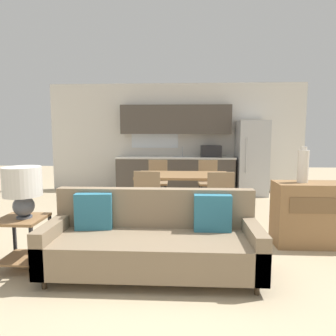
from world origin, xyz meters
TOP-DOWN VIEW (x-y plane):
  - ground_plane at (0.00, 0.00)m, footprint 20.00×20.00m
  - wall_back at (-0.01, 4.63)m, footprint 6.40×0.07m
  - kitchen_counter at (0.02, 4.33)m, footprint 2.86×0.65m
  - refrigerator at (1.82, 4.21)m, footprint 0.69×0.77m
  - dining_table at (0.19, 2.33)m, footprint 1.66×0.93m
  - couch at (-0.12, 0.06)m, footprint 2.21×0.80m
  - side_table at (-1.54, 0.04)m, footprint 0.47×0.47m
  - table_lamp at (-1.51, 0.05)m, footprint 0.40×0.40m
  - credenza at (1.96, 0.93)m, footprint 1.11×0.46m
  - vase at (1.75, 0.95)m, footprint 0.14×0.14m
  - dining_chair_near_right at (0.73, 1.48)m, footprint 0.47×0.47m
  - dining_chair_far_left at (-0.34, 3.16)m, footprint 0.43×0.43m
  - dining_chair_near_left at (-0.34, 1.53)m, footprint 0.44×0.44m
  - dining_chair_far_right at (0.72, 3.16)m, footprint 0.44×0.44m

SIDE VIEW (x-z plane):
  - ground_plane at x=0.00m, z-range 0.00..0.00m
  - couch at x=-0.12m, z-range -0.09..0.77m
  - side_table at x=-1.54m, z-range 0.10..0.67m
  - credenza at x=1.96m, z-range 0.00..0.84m
  - dining_chair_near_right at x=0.73m, z-range 0.05..0.96m
  - dining_chair_far_left at x=-0.34m, z-range 0.05..0.96m
  - dining_chair_near_left at x=-0.34m, z-range 0.05..0.96m
  - dining_chair_far_right at x=0.72m, z-range 0.05..0.96m
  - dining_table at x=0.19m, z-range 0.31..1.05m
  - kitchen_counter at x=0.02m, z-range -0.23..1.92m
  - refrigerator at x=1.82m, z-range 0.00..1.77m
  - table_lamp at x=-1.51m, z-range 0.64..1.19m
  - vase at x=1.75m, z-range 0.82..1.29m
  - wall_back at x=-0.01m, z-range 0.00..2.70m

